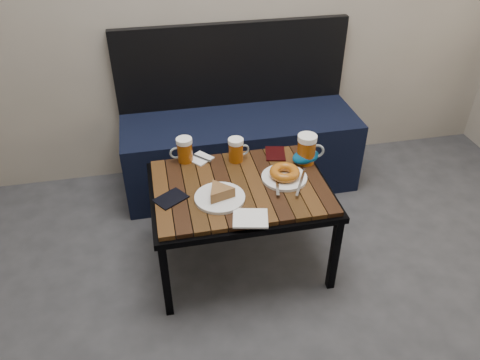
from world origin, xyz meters
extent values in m
cube|color=black|center=(0.22, 1.74, 0.23)|extent=(1.40, 0.50, 0.45)
cube|color=black|center=(0.22, 1.97, 0.70)|extent=(1.40, 0.05, 0.50)
cube|color=black|center=(-0.31, 0.78, 0.21)|extent=(0.04, 0.03, 0.42)
cube|color=black|center=(0.47, 0.78, 0.21)|extent=(0.04, 0.03, 0.42)
cube|color=black|center=(-0.31, 1.34, 0.21)|extent=(0.04, 0.04, 0.42)
cube|color=black|center=(0.47, 1.34, 0.21)|extent=(0.04, 0.04, 0.42)
cube|color=black|center=(0.08, 1.06, 0.43)|extent=(0.84, 0.62, 0.03)
cube|color=#361F0C|center=(0.08, 1.06, 0.46)|extent=(0.80, 0.58, 0.02)
cylinder|color=#8E440B|center=(-0.15, 1.32, 0.52)|extent=(0.08, 0.08, 0.10)
cylinder|color=white|center=(-0.15, 1.32, 0.59)|extent=(0.08, 0.08, 0.02)
torus|color=#8C999E|center=(-0.19, 1.32, 0.52)|extent=(0.06, 0.01, 0.06)
cylinder|color=#8E440B|center=(0.10, 1.27, 0.52)|extent=(0.09, 0.09, 0.10)
cylinder|color=white|center=(0.10, 1.27, 0.58)|extent=(0.08, 0.08, 0.02)
torus|color=#8C999E|center=(0.14, 1.28, 0.52)|extent=(0.06, 0.02, 0.06)
cylinder|color=#8E440B|center=(0.44, 1.19, 0.53)|extent=(0.10, 0.10, 0.12)
cylinder|color=white|center=(0.44, 1.19, 0.61)|extent=(0.09, 0.09, 0.03)
torus|color=#8C999E|center=(0.49, 1.18, 0.53)|extent=(0.08, 0.02, 0.08)
cylinder|color=white|center=(-0.03, 0.98, 0.48)|extent=(0.23, 0.23, 0.02)
cylinder|color=white|center=(0.30, 1.07, 0.48)|extent=(0.22, 0.22, 0.01)
torus|color=#83440B|center=(0.30, 1.07, 0.51)|extent=(0.14, 0.14, 0.05)
cube|color=#A5A8AD|center=(0.36, 1.01, 0.49)|extent=(0.12, 0.21, 0.00)
cube|color=#A5A8AD|center=(0.24, 1.01, 0.49)|extent=(0.05, 0.16, 0.00)
cube|color=white|center=(-0.07, 1.32, 0.48)|extent=(0.14, 0.14, 0.01)
cube|color=#A5A8AD|center=(-0.07, 1.32, 0.48)|extent=(0.10, 0.11, 0.00)
cube|color=white|center=(0.07, 0.81, 0.48)|extent=(0.17, 0.15, 0.01)
cube|color=black|center=(-0.25, 1.02, 0.48)|extent=(0.17, 0.16, 0.01)
cube|color=black|center=(0.31, 1.29, 0.48)|extent=(0.12, 0.15, 0.01)
ellipsoid|color=navy|center=(0.44, 1.19, 0.50)|extent=(0.17, 0.13, 0.06)
camera|label=1|loc=(-0.28, -0.67, 1.75)|focal=35.00mm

